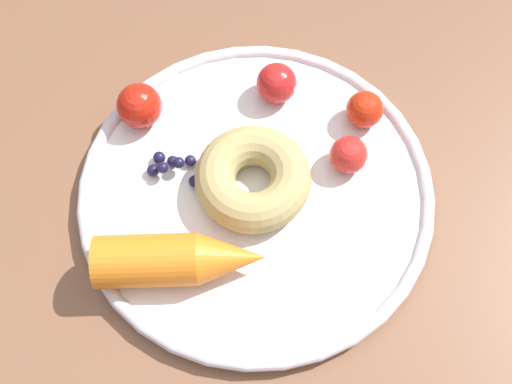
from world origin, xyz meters
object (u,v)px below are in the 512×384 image
(donut, at_px, (253,179))
(tomato_mid, at_px, (277,83))
(tomato_far, at_px, (365,110))
(plate, at_px, (256,193))
(blueberry_pile, at_px, (172,166))
(tomato_near, at_px, (349,155))
(tomato_extra, at_px, (139,106))
(dining_table, at_px, (246,305))
(carrot_orange, at_px, (180,260))

(donut, bearing_deg, tomato_mid, -144.21)
(tomato_far, bearing_deg, plate, -4.54)
(tomato_mid, bearing_deg, blueberry_pile, -1.07)
(donut, bearing_deg, tomato_far, 173.07)
(tomato_mid, bearing_deg, tomato_near, 88.48)
(tomato_extra, bearing_deg, plate, 102.28)
(dining_table, height_order, blueberry_pile, blueberry_pile)
(plate, height_order, tomato_mid, tomato_mid)
(carrot_orange, distance_m, tomato_near, 0.17)
(carrot_orange, distance_m, tomato_extra, 0.16)
(plate, height_order, carrot_orange, carrot_orange)
(plate, relative_size, donut, 3.12)
(blueberry_pile, bearing_deg, dining_table, 82.52)
(dining_table, bearing_deg, carrot_orange, -43.33)
(donut, height_order, blueberry_pile, donut)
(donut, relative_size, tomato_extra, 2.45)
(blueberry_pile, height_order, tomato_extra, tomato_extra)
(plate, distance_m, tomato_near, 0.09)
(carrot_orange, xyz_separation_m, tomato_near, (-0.17, 0.02, -0.00))
(dining_table, relative_size, tomato_extra, 23.69)
(dining_table, height_order, tomato_extra, tomato_extra)
(tomato_extra, bearing_deg, tomato_far, 137.77)
(dining_table, height_order, donut, donut)
(plate, distance_m, carrot_orange, 0.10)
(dining_table, distance_m, tomato_mid, 0.22)
(carrot_orange, relative_size, donut, 1.33)
(blueberry_pile, relative_size, tomato_far, 1.48)
(carrot_orange, bearing_deg, dining_table, 136.67)
(carrot_orange, bearing_deg, tomato_extra, -115.12)
(plate, relative_size, blueberry_pile, 6.25)
(carrot_orange, distance_m, donut, 0.10)
(tomato_mid, height_order, tomato_far, tomato_mid)
(donut, xyz_separation_m, tomato_extra, (0.03, -0.12, 0.00))
(tomato_far, bearing_deg, dining_table, 11.93)
(tomato_near, height_order, tomato_mid, tomato_mid)
(tomato_near, xyz_separation_m, tomato_mid, (-0.00, -0.10, 0.00))
(tomato_mid, bearing_deg, tomato_far, 119.30)
(carrot_orange, xyz_separation_m, blueberry_pile, (-0.05, -0.08, -0.01))
(blueberry_pile, relative_size, tomato_near, 1.49)
(tomato_near, bearing_deg, tomato_mid, -91.52)
(plate, bearing_deg, tomato_near, 157.39)
(carrot_orange, distance_m, blueberry_pile, 0.10)
(tomato_far, bearing_deg, donut, -6.93)
(plate, height_order, blueberry_pile, blueberry_pile)
(carrot_orange, xyz_separation_m, tomato_far, (-0.22, -0.00, -0.00))
(tomato_far, bearing_deg, blueberry_pile, -24.75)
(plate, height_order, tomato_far, tomato_far)
(dining_table, bearing_deg, blueberry_pile, -97.48)
(dining_table, xyz_separation_m, carrot_orange, (0.04, -0.04, 0.13))
(tomato_far, bearing_deg, carrot_orange, 0.67)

